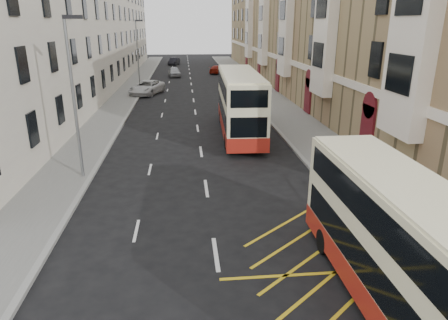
{
  "coord_description": "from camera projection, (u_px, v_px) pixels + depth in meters",
  "views": [
    {
      "loc": [
        -0.92,
        -8.29,
        7.78
      ],
      "look_at": [
        0.72,
        8.32,
        2.04
      ],
      "focal_mm": 32.0,
      "sensor_mm": 36.0,
      "label": 1
    }
  ],
  "objects": [
    {
      "name": "pavement_right",
      "position": [
        276.0,
        105.0,
        39.37
      ],
      "size": [
        4.0,
        120.0,
        0.15
      ],
      "primitive_type": "cube",
      "color": "slate",
      "rests_on": "ground"
    },
    {
      "name": "pavement_left",
      "position": [
        116.0,
        109.0,
        37.93
      ],
      "size": [
        3.0,
        120.0,
        0.15
      ],
      "primitive_type": "cube",
      "color": "slate",
      "rests_on": "ground"
    },
    {
      "name": "kerb_right",
      "position": [
        256.0,
        106.0,
        39.18
      ],
      "size": [
        0.25,
        120.0,
        0.15
      ],
      "primitive_type": "cube",
      "color": "gray",
      "rests_on": "ground"
    },
    {
      "name": "kerb_left",
      "position": [
        132.0,
        108.0,
        38.07
      ],
      "size": [
        0.25,
        120.0,
        0.15
      ],
      "primitive_type": "cube",
      "color": "gray",
      "rests_on": "ground"
    },
    {
      "name": "road_markings",
      "position": [
        191.0,
        85.0,
        52.76
      ],
      "size": [
        10.0,
        110.0,
        0.01
      ],
      "primitive_type": null,
      "color": "silver",
      "rests_on": "ground"
    },
    {
      "name": "terrace_right",
      "position": [
        304.0,
        25.0,
        52.05
      ],
      "size": [
        10.75,
        79.0,
        15.25
      ],
      "color": "#927F55",
      "rests_on": "ground"
    },
    {
      "name": "terrace_left",
      "position": [
        82.0,
        34.0,
        49.86
      ],
      "size": [
        9.18,
        79.0,
        13.25
      ],
      "color": "beige",
      "rests_on": "ground"
    },
    {
      "name": "guard_railing",
      "position": [
        366.0,
        204.0,
        16.13
      ],
      "size": [
        0.06,
        6.56,
        1.01
      ],
      "color": "red",
      "rests_on": "pavement_right"
    },
    {
      "name": "street_lamp_near",
      "position": [
        74.0,
        91.0,
        19.61
      ],
      "size": [
        0.93,
        0.18,
        8.0
      ],
      "color": "gray",
      "rests_on": "pavement_left"
    },
    {
      "name": "street_lamp_far",
      "position": [
        138.0,
        51.0,
        47.84
      ],
      "size": [
        0.93,
        0.18,
        8.0
      ],
      "color": "gray",
      "rests_on": "pavement_left"
    },
    {
      "name": "double_decker_front",
      "position": [
        402.0,
        249.0,
        10.82
      ],
      "size": [
        2.26,
        9.75,
        3.88
      ],
      "rotation": [
        0.0,
        0.0,
        -0.0
      ],
      "color": "#FAF2C1",
      "rests_on": "ground"
    },
    {
      "name": "double_decker_rear",
      "position": [
        240.0,
        103.0,
        28.69
      ],
      "size": [
        3.07,
        11.41,
        4.51
      ],
      "rotation": [
        0.0,
        0.0,
        -0.04
      ],
      "color": "#FAF2C1",
      "rests_on": "ground"
    },
    {
      "name": "pedestrian_far",
      "position": [
        403.0,
        198.0,
        16.4
      ],
      "size": [
        1.0,
        0.81,
        1.59
      ],
      "primitive_type": "imported",
      "rotation": [
        0.0,
        0.0,
        2.61
      ],
      "color": "black",
      "rests_on": "pavement_right"
    },
    {
      "name": "white_van",
      "position": [
        147.0,
        88.0,
        45.61
      ],
      "size": [
        4.33,
        6.19,
        1.57
      ],
      "primitive_type": "imported",
      "rotation": [
        0.0,
        0.0,
        -0.34
      ],
      "color": "silver",
      "rests_on": "ground"
    },
    {
      "name": "car_silver",
      "position": [
        174.0,
        72.0,
        60.75
      ],
      "size": [
        2.1,
        4.37,
        1.44
      ],
      "primitive_type": "imported",
      "rotation": [
        0.0,
        0.0,
        0.1
      ],
      "color": "#9B9DA2",
      "rests_on": "ground"
    },
    {
      "name": "car_dark",
      "position": [
        174.0,
        61.0,
        77.85
      ],
      "size": [
        2.38,
        4.43,
        1.39
      ],
      "primitive_type": "imported",
      "rotation": [
        0.0,
        0.0,
        -0.23
      ],
      "color": "black",
      "rests_on": "ground"
    },
    {
      "name": "car_red",
      "position": [
        218.0,
        69.0,
        64.62
      ],
      "size": [
        3.3,
        4.84,
        1.3
      ],
      "primitive_type": "imported",
      "rotation": [
        0.0,
        0.0,
        2.78
      ],
      "color": "maroon",
      "rests_on": "ground"
    }
  ]
}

